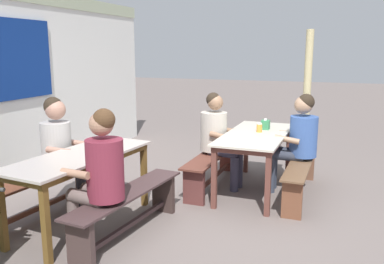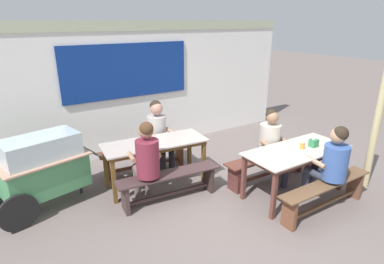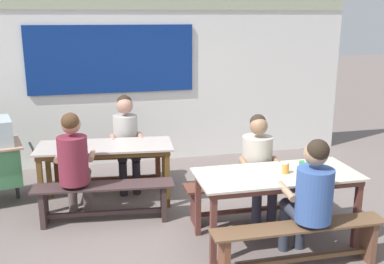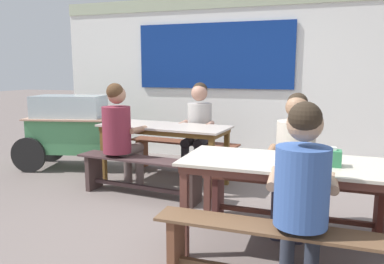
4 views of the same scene
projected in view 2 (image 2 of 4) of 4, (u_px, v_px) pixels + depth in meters
The scene contains 16 objects.
ground_plane at pixel (234, 196), 5.07m from camera, with size 40.00×40.00×0.00m, color #6D615D.
backdrop_wall at pixel (154, 83), 6.71m from camera, with size 6.73×0.23×2.66m.
dining_table_far at pixel (155, 146), 5.20m from camera, with size 1.76×0.84×0.78m.
dining_table_near at pixel (297, 154), 4.90m from camera, with size 1.72×0.78×0.78m.
bench_far_back at pixel (145, 156), 5.82m from camera, with size 1.67×0.48×0.46m.
bench_far_front at pixel (169, 183), 4.85m from camera, with size 1.66×0.48×0.46m.
bench_near_back at pixel (268, 163), 5.49m from camera, with size 1.73×0.34×0.46m.
bench_near_front at pixel (325, 193), 4.57m from camera, with size 1.73×0.29×0.46m.
food_cart at pixel (42, 167), 4.59m from camera, with size 1.65×0.98×1.11m.
person_center_facing at pixel (158, 131), 5.73m from camera, with size 0.45×0.60×1.32m.
person_right_near_table at pixel (272, 142), 5.29m from camera, with size 0.49×0.57×1.28m.
person_left_back_turned at pixel (146, 158), 4.60m from camera, with size 0.48×0.56×1.34m.
person_near_front at pixel (331, 161), 4.53m from camera, with size 0.46×0.60×1.30m.
tissue_box at pixel (314, 143), 4.96m from camera, with size 0.12×0.11×0.15m.
condiment_jar at pixel (302, 145), 4.88m from camera, with size 0.07×0.07×0.12m.
wooden_support_post at pixel (376, 127), 4.99m from camera, with size 0.11×0.11×2.13m, color tan.
Camera 2 is at (-2.99, -3.35, 2.67)m, focal length 29.59 mm.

